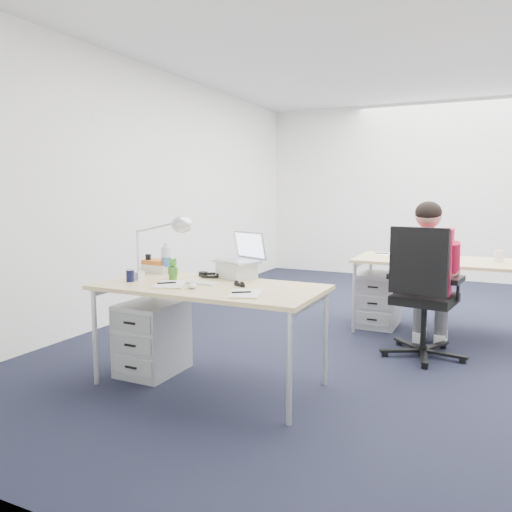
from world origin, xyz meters
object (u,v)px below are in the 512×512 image
(seated_person, at_px, (428,277))
(sunglasses, at_px, (239,285))
(wireless_keyboard, at_px, (202,283))
(far_cup, at_px, (499,256))
(silver_laptop, at_px, (237,255))
(desk_lamp, at_px, (155,247))
(water_bottle, at_px, (166,258))
(computer_mouse, at_px, (192,286))
(office_chair, at_px, (423,321))
(dark_laptop, at_px, (426,248))
(cordless_phone, at_px, (148,263))
(drawer_pedestal_near, at_px, (153,337))
(can_koozie, at_px, (130,275))
(book_stack, at_px, (158,266))
(desk_near, at_px, (209,292))
(desk_far, at_px, (440,264))
(headphones, at_px, (212,274))
(drawer_pedestal_far, at_px, (378,299))
(bear_figurine, at_px, (173,269))

(seated_person, xyz_separation_m, sunglasses, (-1.09, -1.42, 0.09))
(wireless_keyboard, xyz_separation_m, far_cup, (1.94, 2.18, 0.05))
(silver_laptop, height_order, desk_lamp, desk_lamp)
(water_bottle, xyz_separation_m, desk_lamp, (0.13, -0.32, 0.13))
(wireless_keyboard, height_order, computer_mouse, computer_mouse)
(office_chair, height_order, sunglasses, office_chair)
(desk_lamp, relative_size, dark_laptop, 1.38)
(cordless_phone, bearing_deg, drawer_pedestal_near, -56.91)
(seated_person, distance_m, can_koozie, 2.49)
(can_koozie, relative_size, book_stack, 0.42)
(silver_laptop, bearing_deg, water_bottle, -152.18)
(wireless_keyboard, bearing_deg, sunglasses, 5.55)
(desk_near, distance_m, office_chair, 1.87)
(desk_far, relative_size, can_koozie, 16.68)
(cordless_phone, bearing_deg, sunglasses, -21.38)
(desk_far, height_order, drawer_pedestal_near, desk_far)
(sunglasses, bearing_deg, can_koozie, -143.91)
(drawer_pedestal_near, xyz_separation_m, book_stack, (-0.15, 0.29, 0.51))
(drawer_pedestal_near, distance_m, headphones, 0.66)
(office_chair, bearing_deg, drawer_pedestal_far, 130.51)
(bear_figurine, height_order, far_cup, bear_figurine)
(cordless_phone, bearing_deg, computer_mouse, -39.29)
(computer_mouse, xyz_separation_m, far_cup, (1.90, 2.36, 0.04))
(drawer_pedestal_near, distance_m, sunglasses, 0.88)
(seated_person, distance_m, dark_laptop, 0.48)
(cordless_phone, bearing_deg, desk_far, 34.06)
(desk_far, relative_size, dark_laptop, 4.35)
(can_koozie, bearing_deg, cordless_phone, 110.13)
(cordless_phone, relative_size, dark_laptop, 0.40)
(drawer_pedestal_far, bearing_deg, silver_laptop, -111.46)
(silver_laptop, relative_size, dark_laptop, 0.95)
(drawer_pedestal_far, height_order, cordless_phone, cordless_phone)
(book_stack, distance_m, far_cup, 3.16)
(seated_person, bearing_deg, headphones, -140.69)
(desk_far, relative_size, desk_lamp, 3.15)
(cordless_phone, bearing_deg, bear_figurine, -35.87)
(desk_near, distance_m, desk_far, 2.52)
(desk_near, relative_size, headphones, 7.01)
(office_chair, relative_size, computer_mouse, 11.40)
(cordless_phone, bearing_deg, desk_lamp, -53.52)
(seated_person, xyz_separation_m, silver_laptop, (-1.27, -1.12, 0.25))
(office_chair, xyz_separation_m, silver_laptop, (-1.27, -0.94, 0.59))
(desk_near, relative_size, bear_figurine, 9.70)
(seated_person, bearing_deg, sunglasses, -126.33)
(seated_person, distance_m, bear_figurine, 2.18)
(desk_lamp, bearing_deg, drawer_pedestal_far, 65.01)
(headphones, relative_size, book_stack, 1.01)
(silver_laptop, relative_size, sunglasses, 3.08)
(desk_near, bearing_deg, drawer_pedestal_far, 70.94)
(cordless_phone, bearing_deg, desk_near, -28.29)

